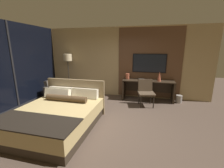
% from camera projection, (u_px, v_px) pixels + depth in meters
% --- Properties ---
extents(ground_plane, '(16.00, 16.00, 0.00)m').
position_uv_depth(ground_plane, '(98.00, 123.00, 4.04)').
color(ground_plane, '#4C3D33').
extents(wall_back_tv_panel, '(7.20, 0.09, 2.80)m').
position_uv_depth(wall_back_tv_panel, '(122.00, 63.00, 6.11)').
color(wall_back_tv_panel, tan).
rests_on(wall_back_tv_panel, ground_plane).
extents(wall_left_window, '(0.06, 6.00, 2.80)m').
position_uv_depth(wall_left_window, '(13.00, 69.00, 4.80)').
color(wall_left_window, black).
rests_on(wall_left_window, ground_plane).
extents(bed, '(1.87, 2.25, 1.05)m').
position_uv_depth(bed, '(57.00, 115.00, 3.80)').
color(bed, '#33281E').
rests_on(bed, ground_plane).
extents(desk, '(1.92, 0.56, 0.79)m').
position_uv_depth(desk, '(148.00, 86.00, 5.78)').
color(desk, '#2D2319').
rests_on(desk, ground_plane).
extents(tv, '(1.28, 0.04, 0.72)m').
position_uv_depth(tv, '(149.00, 63.00, 5.79)').
color(tv, black).
extents(desk_chair, '(0.64, 0.64, 0.91)m').
position_uv_depth(desk_chair, '(146.00, 90.00, 5.23)').
color(desk_chair, '#4C3D2D').
rests_on(desk_chair, ground_plane).
extents(armchair_by_window, '(0.78, 0.79, 0.75)m').
position_uv_depth(armchair_by_window, '(57.00, 92.00, 6.02)').
color(armchair_by_window, '#47423D').
rests_on(armchair_by_window, ground_plane).
extents(floor_lamp, '(0.34, 0.34, 1.74)m').
position_uv_depth(floor_lamp, '(68.00, 61.00, 6.29)').
color(floor_lamp, '#282623').
rests_on(floor_lamp, ground_plane).
extents(vase_tall, '(0.14, 0.14, 0.36)m').
position_uv_depth(vase_tall, '(159.00, 76.00, 5.48)').
color(vase_tall, '#B2563D').
rests_on(vase_tall, desk).
extents(vase_short, '(0.15, 0.15, 0.22)m').
position_uv_depth(vase_short, '(127.00, 76.00, 5.92)').
color(vase_short, '#B2563D').
rests_on(vase_short, desk).
extents(book, '(0.24, 0.18, 0.03)m').
position_uv_depth(book, '(142.00, 79.00, 5.79)').
color(book, '#332D28').
rests_on(book, desk).
extents(waste_bin, '(0.22, 0.22, 0.28)m').
position_uv_depth(waste_bin, '(179.00, 99.00, 5.55)').
color(waste_bin, gray).
rests_on(waste_bin, ground_plane).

